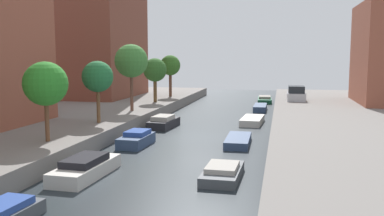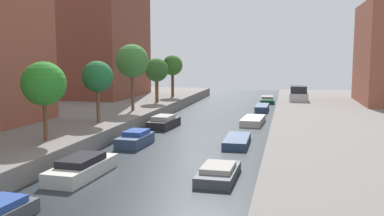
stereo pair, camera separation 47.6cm
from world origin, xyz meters
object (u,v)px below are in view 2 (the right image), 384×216
(street_tree_4, at_px, (157,70))
(parked_car, at_px, (298,94))
(apartment_tower_far, at_px, (91,1))
(moored_boat_left_3, at_px, (164,122))
(moored_boat_right_5, at_px, (267,100))
(street_tree_1, at_px, (44,84))
(moored_boat_right_2, at_px, (237,141))
(moored_boat_right_3, at_px, (253,121))
(street_tree_2, at_px, (97,77))
(street_tree_3, at_px, (132,61))
(moored_boat_right_4, at_px, (262,108))
(moored_boat_left_1, at_px, (82,168))
(moored_boat_right_1, at_px, (218,172))
(street_tree_5, at_px, (173,66))
(moored_boat_left_2, at_px, (135,139))

(street_tree_4, distance_m, parked_car, 15.00)
(apartment_tower_far, height_order, street_tree_4, apartment_tower_far)
(parked_car, height_order, moored_boat_left_3, parked_car)
(apartment_tower_far, relative_size, moored_boat_right_5, 4.69)
(street_tree_1, xyz_separation_m, parked_car, (13.97, 25.06, -2.50))
(moored_boat_right_2, bearing_deg, moored_boat_right_3, 87.83)
(street_tree_2, height_order, parked_car, street_tree_2)
(street_tree_3, relative_size, moored_boat_right_2, 1.36)
(moored_boat_left_3, bearing_deg, street_tree_4, 110.72)
(street_tree_1, bearing_deg, moored_boat_right_4, 66.18)
(street_tree_1, height_order, moored_boat_right_3, street_tree_1)
(street_tree_1, relative_size, parked_car, 1.04)
(street_tree_4, distance_m, moored_boat_left_3, 10.33)
(street_tree_2, height_order, moored_boat_right_5, street_tree_2)
(moored_boat_left_1, distance_m, moored_boat_right_2, 10.83)
(apartment_tower_far, bearing_deg, moored_boat_right_2, -44.91)
(moored_boat_right_5, bearing_deg, moored_boat_right_4, -91.00)
(street_tree_2, xyz_separation_m, moored_boat_left_1, (3.53, -9.35, -3.77))
(street_tree_3, xyz_separation_m, moored_boat_right_1, (9.85, -15.06, -4.90))
(street_tree_4, relative_size, moored_boat_left_1, 0.98)
(street_tree_3, bearing_deg, street_tree_5, 90.00)
(moored_boat_left_1, bearing_deg, moored_boat_left_3, 90.52)
(street_tree_4, bearing_deg, apartment_tower_far, 152.42)
(street_tree_5, xyz_separation_m, moored_boat_left_1, (3.53, -28.96, -4.10))
(street_tree_2, bearing_deg, moored_boat_right_3, 38.44)
(parked_car, relative_size, moored_boat_right_4, 0.99)
(street_tree_1, xyz_separation_m, street_tree_3, (0.00, 13.39, 1.05))
(parked_car, bearing_deg, moored_boat_left_2, -116.74)
(street_tree_3, xyz_separation_m, street_tree_4, (0.00, 6.84, -1.00))
(street_tree_5, relative_size, moored_boat_right_2, 1.14)
(moored_boat_left_3, bearing_deg, moored_boat_left_2, -88.78)
(street_tree_2, xyz_separation_m, moored_boat_right_5, (10.48, 24.90, -3.86))
(moored_boat_left_3, distance_m, moored_boat_right_3, 7.55)
(street_tree_3, distance_m, moored_boat_right_5, 21.51)
(street_tree_2, height_order, street_tree_4, street_tree_4)
(street_tree_5, distance_m, moored_boat_right_1, 29.90)
(moored_boat_left_2, relative_size, moored_boat_right_1, 0.89)
(street_tree_4, bearing_deg, moored_boat_right_1, -65.78)
(street_tree_3, relative_size, moored_boat_left_1, 1.25)
(street_tree_1, distance_m, moored_boat_right_4, 25.89)
(street_tree_3, height_order, moored_boat_right_5, street_tree_3)
(moored_boat_left_1, height_order, moored_boat_left_2, moored_boat_left_1)
(street_tree_2, relative_size, parked_car, 1.03)
(street_tree_3, height_order, street_tree_5, street_tree_3)
(moored_boat_right_1, distance_m, moored_boat_right_4, 25.10)
(street_tree_3, bearing_deg, moored_boat_right_1, -56.81)
(moored_boat_right_4, bearing_deg, parked_car, 24.25)
(street_tree_1, xyz_separation_m, moored_boat_left_1, (3.53, -2.72, -3.72))
(street_tree_4, bearing_deg, moored_boat_left_2, -77.39)
(street_tree_1, height_order, moored_boat_left_2, street_tree_1)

